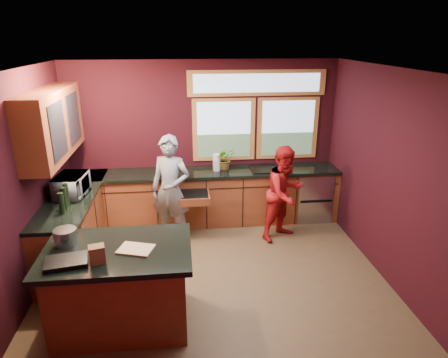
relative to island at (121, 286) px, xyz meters
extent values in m
plane|color=brown|center=(1.09, 0.79, -0.48)|extent=(4.50, 4.50, 0.00)
cube|color=black|center=(1.09, 2.79, 0.87)|extent=(4.50, 0.02, 2.70)
cube|color=black|center=(1.09, -1.21, 0.87)|extent=(4.50, 0.02, 2.70)
cube|color=black|center=(-1.16, 0.79, 0.87)|extent=(0.02, 4.00, 2.70)
cube|color=black|center=(3.34, 0.79, 0.87)|extent=(0.02, 4.00, 2.70)
cube|color=silver|center=(1.09, 0.79, 2.22)|extent=(4.50, 4.00, 0.02)
cube|color=#90A9C8|center=(1.44, 2.77, 1.07)|extent=(1.06, 0.02, 1.06)
cube|color=#90A9C8|center=(2.54, 2.77, 1.07)|extent=(1.06, 0.02, 1.06)
cube|color=#AF6F32|center=(1.99, 2.77, 1.84)|extent=(2.30, 0.02, 0.42)
cube|color=#5E2C16|center=(-0.98, 1.64, 1.47)|extent=(0.36, 1.80, 0.90)
cube|color=#5E2C16|center=(1.09, 2.49, -0.04)|extent=(4.50, 0.60, 0.88)
cube|color=black|center=(1.09, 2.48, 0.43)|extent=(4.50, 0.64, 0.05)
cube|color=#B7B7BC|center=(2.94, 2.47, -0.05)|extent=(0.60, 0.58, 0.85)
cube|color=black|center=(2.19, 2.45, 0.43)|extent=(0.66, 0.46, 0.05)
cube|color=#5E2C16|center=(-0.86, 1.64, -0.04)|extent=(0.60, 2.30, 0.88)
cube|color=black|center=(-0.85, 1.64, 0.43)|extent=(0.64, 2.30, 0.05)
cube|color=#5E2C16|center=(0.00, 0.00, -0.04)|extent=(1.40, 0.90, 0.88)
cube|color=black|center=(0.00, 0.00, 0.44)|extent=(1.55, 1.05, 0.06)
imported|color=slate|center=(0.53, 1.90, 0.37)|extent=(0.72, 0.61, 1.69)
imported|color=#A61315|center=(2.28, 1.80, 0.27)|extent=(0.92, 0.87, 1.50)
imported|color=#999999|center=(-0.83, 1.60, 0.60)|extent=(0.43, 0.59, 0.30)
imported|color=#999999|center=(1.43, 2.54, 0.63)|extent=(0.33, 0.29, 0.37)
cylinder|color=silver|center=(1.28, 2.49, 0.59)|extent=(0.12, 0.12, 0.28)
cube|color=tan|center=(0.20, -0.05, 0.48)|extent=(0.41, 0.35, 0.02)
cylinder|color=#BCBDC1|center=(-0.55, 0.15, 0.56)|extent=(0.24, 0.24, 0.18)
cube|color=brown|center=(-0.15, -0.25, 0.56)|extent=(0.18, 0.15, 0.18)
cube|color=black|center=(-0.45, -0.25, 0.49)|extent=(0.45, 0.35, 0.05)
camera|label=1|loc=(0.71, -3.79, 2.59)|focal=32.00mm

